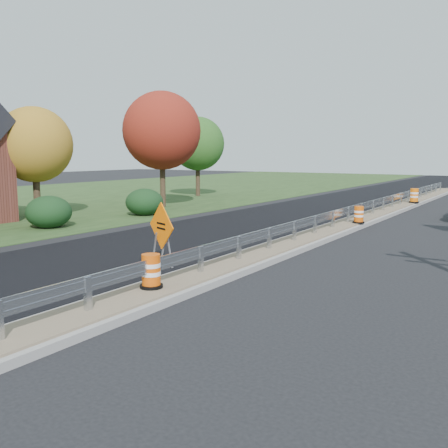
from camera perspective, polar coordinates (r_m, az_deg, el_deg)
The scene contains 14 objects.
ground at distance 17.08m, azimuth 5.18°, elevation -3.57°, with size 140.00×140.00×0.00m, color black.
grass_verge_near at distance 40.45m, azimuth -19.04°, elevation 2.76°, with size 30.00×120.00×0.03m, color #263F1B.
milled_overlay at distance 27.85m, azimuth 6.75°, elevation 0.93°, with size 7.20×120.00×0.01m, color black.
median at distance 24.33m, azimuth 13.99°, elevation -0.03°, with size 1.60×55.00×0.23m.
guardrail at distance 25.20m, azimuth 14.78°, elevation 1.62°, with size 0.10×46.15×0.72m.
hedge_mid at distance 24.45m, azimuth -19.40°, elevation 1.32°, with size 2.09×2.09×1.52m, color black.
hedge_north at distance 28.15m, azimuth -9.08°, elevation 2.50°, with size 2.09×2.09×1.52m, color black.
tree_near_yellow at distance 28.30m, azimuth -20.86°, elevation 8.45°, with size 3.96×3.96×5.88m.
tree_near_red at distance 32.39m, azimuth -7.12°, elevation 10.52°, with size 4.95×4.95×7.35m.
tree_near_back at distance 40.53m, azimuth -3.04°, elevation 9.14°, with size 4.29×4.29×6.37m.
caution_sign at distance 15.30m, azimuth -7.11°, elevation -3.03°, with size 1.35×0.60×1.98m.
barrel_median_near at distance 12.12m, azimuth -8.33°, elevation -5.42°, with size 0.56×0.56×0.82m.
barrel_median_mid at distance 23.95m, azimuth 15.15°, elevation 1.00°, with size 0.54×0.54×0.79m.
barrel_median_far at distance 35.02m, azimuth 20.91°, elevation 3.01°, with size 0.64×0.64×0.94m.
Camera 1 is at (7.76, -14.83, 3.43)m, focal length 40.00 mm.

